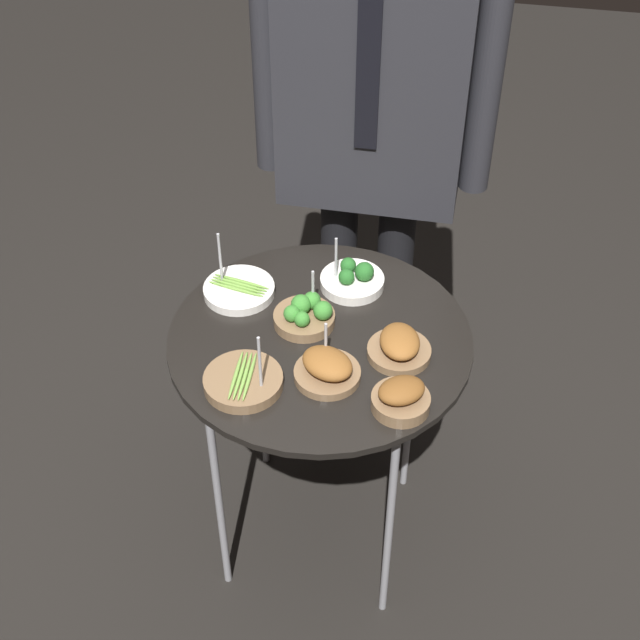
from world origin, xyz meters
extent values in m
plane|color=black|center=(0.00, 0.00, 0.00)|extent=(8.00, 8.00, 0.00)
cylinder|color=black|center=(0.00, 0.00, 0.75)|extent=(0.72, 0.72, 0.02)
cylinder|color=gray|center=(0.21, -0.21, 0.37)|extent=(0.02, 0.02, 0.74)
cylinder|color=gray|center=(-0.21, -0.21, 0.37)|extent=(0.02, 0.02, 0.74)
cylinder|color=gray|center=(0.21, 0.21, 0.37)|extent=(0.02, 0.02, 0.74)
cylinder|color=gray|center=(-0.21, 0.21, 0.37)|extent=(0.02, 0.02, 0.74)
cylinder|color=brown|center=(-0.05, 0.04, 0.77)|extent=(0.15, 0.15, 0.03)
sphere|color=#387F2D|center=(0.00, 0.03, 0.81)|extent=(0.05, 0.05, 0.05)
sphere|color=#387F2D|center=(-0.03, 0.07, 0.81)|extent=(0.04, 0.04, 0.04)
sphere|color=#387F2D|center=(-0.05, 0.04, 0.81)|extent=(0.05, 0.05, 0.05)
sphere|color=#387F2D|center=(-0.07, 0.01, 0.80)|extent=(0.04, 0.04, 0.04)
sphere|color=#387F2D|center=(-0.04, 0.00, 0.80)|extent=(0.04, 0.04, 0.04)
cylinder|color=#ADADB2|center=(-0.03, 0.08, 0.82)|extent=(0.01, 0.01, 0.13)
cylinder|color=brown|center=(0.19, -0.03, 0.77)|extent=(0.15, 0.15, 0.02)
ellipsoid|color=brown|center=(0.19, -0.03, 0.80)|extent=(0.12, 0.14, 0.04)
cylinder|color=brown|center=(0.04, -0.13, 0.77)|extent=(0.15, 0.15, 0.02)
ellipsoid|color=brown|center=(0.04, -0.13, 0.80)|extent=(0.15, 0.14, 0.05)
cylinder|color=#ADADB2|center=(0.03, -0.09, 0.82)|extent=(0.01, 0.01, 0.12)
cylinder|color=silver|center=(0.04, 0.20, 0.77)|extent=(0.16, 0.16, 0.03)
sphere|color=#236023|center=(0.07, 0.20, 0.81)|extent=(0.05, 0.05, 0.05)
sphere|color=#236023|center=(0.03, 0.22, 0.80)|extent=(0.04, 0.04, 0.04)
sphere|color=#236023|center=(0.03, 0.17, 0.80)|extent=(0.04, 0.04, 0.04)
cylinder|color=#ADADB2|center=(0.00, 0.20, 0.83)|extent=(0.01, 0.01, 0.14)
cylinder|color=brown|center=(-0.13, -0.19, 0.77)|extent=(0.18, 0.18, 0.03)
ellipsoid|color=#7AA847|center=(-0.12, -0.19, 0.79)|extent=(0.02, 0.15, 0.01)
ellipsoid|color=#7AA847|center=(-0.13, -0.19, 0.79)|extent=(0.02, 0.15, 0.01)
ellipsoid|color=#7AA847|center=(-0.14, -0.19, 0.79)|extent=(0.02, 0.15, 0.01)
ellipsoid|color=#7AA847|center=(-0.15, -0.19, 0.79)|extent=(0.02, 0.15, 0.01)
cylinder|color=#ADADB2|center=(-0.09, -0.21, 0.84)|extent=(0.01, 0.01, 0.17)
cylinder|color=silver|center=(-0.23, 0.11, 0.77)|extent=(0.18, 0.18, 0.02)
ellipsoid|color=olive|center=(-0.22, 0.13, 0.78)|extent=(0.15, 0.04, 0.01)
ellipsoid|color=olive|center=(-0.23, 0.12, 0.78)|extent=(0.15, 0.04, 0.01)
ellipsoid|color=olive|center=(-0.23, 0.11, 0.78)|extent=(0.15, 0.04, 0.01)
ellipsoid|color=olive|center=(-0.23, 0.10, 0.78)|extent=(0.15, 0.04, 0.01)
cylinder|color=#ADADB2|center=(-0.27, 0.13, 0.84)|extent=(0.01, 0.01, 0.16)
cylinder|color=brown|center=(0.21, -0.19, 0.77)|extent=(0.13, 0.13, 0.03)
ellipsoid|color=brown|center=(0.21, -0.19, 0.81)|extent=(0.13, 0.13, 0.04)
cylinder|color=black|center=(-0.05, 0.52, 0.42)|extent=(0.10, 0.10, 0.83)
cylinder|color=black|center=(0.11, 0.52, 0.42)|extent=(0.10, 0.10, 0.83)
cube|color=#28282D|center=(0.03, 0.52, 1.14)|extent=(0.47, 0.23, 0.62)
cube|color=black|center=(0.03, 0.40, 1.22)|extent=(0.06, 0.01, 0.37)
cylinder|color=#28282D|center=(-0.24, 0.52, 1.17)|extent=(0.08, 0.08, 0.57)
cylinder|color=#28282D|center=(0.30, 0.52, 1.17)|extent=(0.08, 0.08, 0.57)
camera|label=1|loc=(0.30, -1.50, 2.17)|focal=50.00mm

